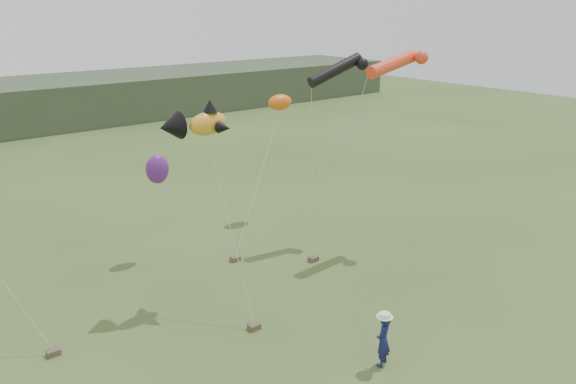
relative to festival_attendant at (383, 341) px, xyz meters
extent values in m
plane|color=#385123|center=(-1.18, 1.03, -0.86)|extent=(120.00, 120.00, 0.00)
imported|color=#14194C|center=(0.00, 0.00, 0.00)|extent=(0.73, 0.60, 1.72)
cube|color=brown|center=(-7.82, 6.93, -0.76)|extent=(0.39, 0.31, 0.20)
cube|color=brown|center=(-1.93, 4.14, -0.76)|extent=(0.39, 0.31, 0.20)
cube|color=brown|center=(3.28, 6.98, -0.76)|extent=(0.39, 0.31, 0.20)
cube|color=brown|center=(0.63, 9.14, -0.76)|extent=(0.39, 0.31, 0.20)
ellipsoid|color=gold|center=(-1.46, 7.41, 5.78)|extent=(1.65, 0.83, 0.90)
cone|color=black|center=(-2.80, 7.74, 5.78)|extent=(0.88, 1.08, 1.00)
cone|color=black|center=(-1.35, 7.41, 6.39)|extent=(0.56, 0.56, 0.45)
cone|color=black|center=(-1.13, 6.85, 5.67)|extent=(0.59, 0.62, 0.45)
cone|color=black|center=(-1.13, 7.97, 5.67)|extent=(0.59, 0.62, 0.45)
cylinder|color=black|center=(6.17, 8.93, 7.02)|extent=(2.87, 0.86, 1.45)
sphere|color=black|center=(7.44, 8.48, 7.25)|extent=(0.56, 0.56, 0.56)
cylinder|color=red|center=(7.33, 6.60, 7.39)|extent=(3.03, 0.76, 1.07)
sphere|color=red|center=(8.66, 6.12, 7.63)|extent=(0.59, 0.59, 0.59)
ellipsoid|color=orange|center=(6.02, 12.81, 5.09)|extent=(1.37, 0.80, 0.80)
ellipsoid|color=#581F77|center=(-1.48, 11.77, 3.11)|extent=(1.04, 0.69, 1.27)
camera|label=1|loc=(-11.62, -9.77, 9.74)|focal=35.00mm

